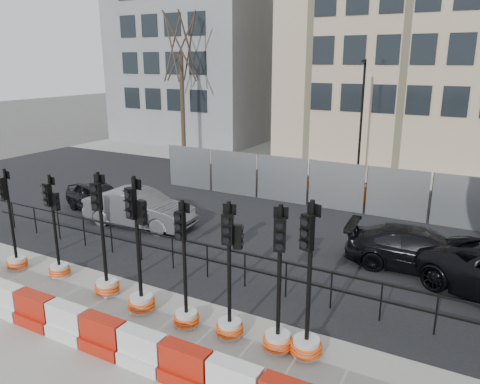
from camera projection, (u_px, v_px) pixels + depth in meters
The scene contains 22 objects.
ground at pixel (183, 296), 12.23m from camera, with size 120.00×120.00×0.00m, color #51514C.
sidewalk_near at pixel (98, 356), 9.70m from camera, with size 40.00×6.00×0.02m, color gray.
road at pixel (288, 219), 18.13m from camera, with size 40.00×14.00×0.03m, color black.
sidewalk_far at pixel (353, 172), 25.71m from camera, with size 40.00×4.00×0.02m, color gray.
building_grey at pixel (199, 46), 35.38m from camera, with size 11.00×9.06×14.00m.
building_cream at pixel (425, 6), 27.39m from camera, with size 15.00×10.06×18.00m.
kerb_railing at pixel (207, 255), 13.06m from camera, with size 18.00×0.04×1.00m.
heras_fencing at pixel (327, 188), 20.10m from camera, with size 14.33×1.72×2.00m.
lamp_post_far at pixel (361, 116), 23.75m from camera, with size 0.12×0.56×6.00m.
tree_bare_far at pixel (181, 48), 28.61m from camera, with size 2.00×2.00×9.00m.
barrier_row at pixel (104, 336), 9.77m from camera, with size 13.60×0.50×0.80m.
traffic_signal_a at pixel (15, 249), 13.61m from camera, with size 0.60×0.60×3.05m.
traffic_signal_b at pixel (58, 253), 13.12m from camera, with size 0.59×0.59×2.99m.
traffic_signal_c at pixel (105, 271), 12.10m from camera, with size 0.65×0.65×3.32m.
traffic_signal_d at pixel (140, 281), 11.24m from camera, with size 0.67×0.67×3.42m.
traffic_signal_e at pixel (186, 302), 10.64m from camera, with size 0.60×0.60×3.06m.
traffic_signal_f at pixel (230, 306), 10.21m from camera, with size 0.62×0.62×3.15m.
traffic_signal_g at pixel (278, 322), 9.74m from camera, with size 0.64×0.64×3.25m.
traffic_signal_h at pixel (307, 327), 9.53m from camera, with size 0.67×0.67×3.39m.
car_a at pixel (99, 198), 18.72m from camera, with size 3.98×2.57×1.26m, color black.
car_b at pixel (139, 208), 17.21m from camera, with size 4.29×1.84×1.38m, color #56565C.
car_c at pixel (420, 250), 13.62m from camera, with size 4.39×2.09×1.24m, color black.
Camera 1 is at (6.65, -8.94, 5.93)m, focal length 35.00 mm.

